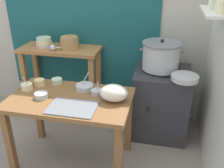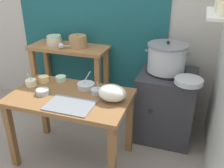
{
  "view_description": "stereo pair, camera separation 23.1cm",
  "coord_description": "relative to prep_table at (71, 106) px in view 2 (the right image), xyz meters",
  "views": [
    {
      "loc": [
        0.88,
        -1.88,
        1.82
      ],
      "look_at": [
        0.43,
        0.15,
        0.82
      ],
      "focal_mm": 40.85,
      "sensor_mm": 36.0,
      "label": 1
    },
    {
      "loc": [
        1.1,
        -1.82,
        1.82
      ],
      "look_at": [
        0.43,
        0.15,
        0.82
      ],
      "focal_mm": 40.85,
      "sensor_mm": 36.0,
      "label": 2
    }
  ],
  "objects": [
    {
      "name": "prep_table",
      "position": [
        0.0,
        0.0,
        0.0
      ],
      "size": [
        1.1,
        0.66,
        0.72
      ],
      "color": "brown",
      "rests_on": "ground"
    },
    {
      "name": "steamer_pot",
      "position": [
        0.76,
        0.72,
        0.32
      ],
      "size": [
        0.46,
        0.41,
        0.33
      ],
      "color": "#B7BABF",
      "rests_on": "stove_block"
    },
    {
      "name": "stove_block",
      "position": [
        0.8,
        0.7,
        -0.23
      ],
      "size": [
        0.6,
        0.61,
        0.78
      ],
      "color": "#2D2D33",
      "rests_on": "ground"
    },
    {
      "name": "prep_bowl_0",
      "position": [
        -0.45,
        0.06,
        0.15
      ],
      "size": [
        0.1,
        0.1,
        0.14
      ],
      "color": "beige",
      "rests_on": "prep_table"
    },
    {
      "name": "prep_bowl_5",
      "position": [
        -0.23,
        0.25,
        0.14
      ],
      "size": [
        0.11,
        0.11,
        0.05
      ],
      "color": "#B7D1AD",
      "rests_on": "prep_table"
    },
    {
      "name": "back_shelf_table",
      "position": [
        -0.43,
        0.83,
        0.07
      ],
      "size": [
        0.96,
        0.4,
        0.9
      ],
      "color": "#9E6B3D",
      "rests_on": "ground"
    },
    {
      "name": "bowl_stack_enamel",
      "position": [
        -0.63,
        0.85,
        0.34
      ],
      "size": [
        0.2,
        0.2,
        0.11
      ],
      "color": "#B7BABF",
      "rests_on": "back_shelf_table"
    },
    {
      "name": "serving_tray",
      "position": [
        0.09,
        -0.17,
        0.12
      ],
      "size": [
        0.4,
        0.28,
        0.01
      ],
      "primitive_type": "cube",
      "color": "slate",
      "rests_on": "prep_table"
    },
    {
      "name": "ladle",
      "position": [
        -0.45,
        0.72,
        0.33
      ],
      "size": [
        0.3,
        0.11,
        0.07
      ],
      "color": "#B7BABF",
      "rests_on": "back_shelf_table"
    },
    {
      "name": "ground_plane",
      "position": [
        -0.08,
        -0.0,
        -0.61
      ],
      "size": [
        9.0,
        9.0,
        0.0
      ],
      "primitive_type": "plane",
      "color": "gray"
    },
    {
      "name": "wall_back",
      "position": [
        0.0,
        1.09,
        0.69
      ],
      "size": [
        4.4,
        0.12,
        2.6
      ],
      "color": "#B2ADA3",
      "rests_on": "ground"
    },
    {
      "name": "plastic_bag",
      "position": [
        0.4,
        0.03,
        0.19
      ],
      "size": [
        0.25,
        0.19,
        0.15
      ],
      "primitive_type": "ellipsoid",
      "color": "silver",
      "rests_on": "prep_table"
    },
    {
      "name": "prep_bowl_4",
      "position": [
        -0.25,
        -0.06,
        0.14
      ],
      "size": [
        0.12,
        0.12,
        0.05
      ],
      "color": "#B7BABF",
      "rests_on": "prep_table"
    },
    {
      "name": "prep_bowl_3",
      "position": [
        -0.38,
        0.17,
        0.15
      ],
      "size": [
        0.1,
        0.1,
        0.06
      ],
      "color": "#E5C684",
      "rests_on": "prep_table"
    },
    {
      "name": "wide_pan",
      "position": [
        1.01,
        0.47,
        0.2
      ],
      "size": [
        0.27,
        0.27,
        0.05
      ],
      "primitive_type": "cylinder",
      "color": "#B7BABF",
      "rests_on": "stove_block"
    },
    {
      "name": "clay_pot",
      "position": [
        -0.3,
        0.83,
        0.36
      ],
      "size": [
        0.21,
        0.21,
        0.17
      ],
      "color": "#A37A4C",
      "rests_on": "back_shelf_table"
    },
    {
      "name": "prep_bowl_2",
      "position": [
        0.22,
        0.11,
        0.14
      ],
      "size": [
        0.1,
        0.1,
        0.14
      ],
      "color": "#B7BABF",
      "rests_on": "prep_table"
    },
    {
      "name": "prep_bowl_1",
      "position": [
        0.08,
        0.18,
        0.14
      ],
      "size": [
        0.17,
        0.17,
        0.17
      ],
      "color": "#B7BABF",
      "rests_on": "prep_table"
    }
  ]
}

